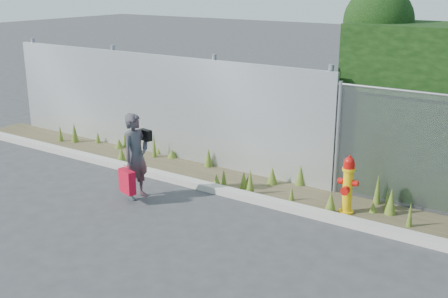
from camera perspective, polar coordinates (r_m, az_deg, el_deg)
ground at (r=8.54m, az=-3.65°, el=-9.05°), size 80.00×80.00×0.00m
curb at (r=9.87m, az=2.75°, el=-4.95°), size 16.00×0.22×0.12m
weed_strip at (r=10.09m, az=8.37°, el=-4.24°), size 16.00×1.35×0.55m
corrugated_fence at (r=12.35m, az=-7.17°, el=4.50°), size 8.50×0.21×2.30m
fire_hydrant at (r=9.41m, az=12.44°, el=-3.68°), size 0.34×0.30×1.01m
woman at (r=9.89m, az=-8.94°, el=-0.74°), size 0.38×0.57×1.53m
red_tote_bag at (r=9.81m, az=-9.81°, el=-3.27°), size 0.37×0.14×0.49m
black_shoulder_bag at (r=9.94m, az=-7.98°, el=1.42°), size 0.25×0.11×0.19m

